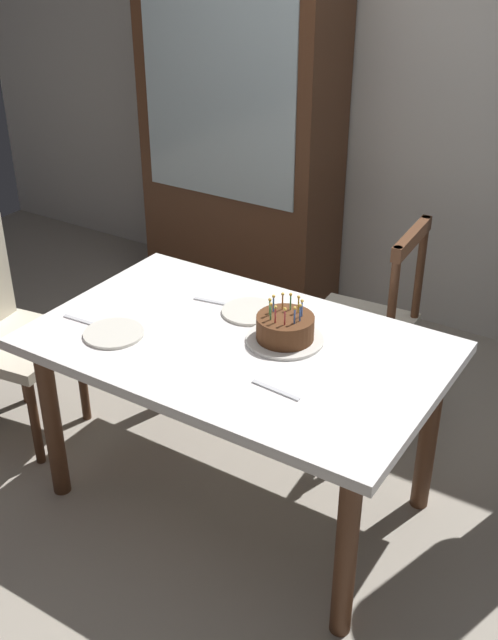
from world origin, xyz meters
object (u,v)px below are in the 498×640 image
chair_upholstered (0,323)px  plate_far_side (250,311)px  china_cabinet (241,137)px  plate_near_celebrant (114,333)px  birthday_cake (285,330)px  chair_spindle_back (364,328)px  dining_table (237,363)px

chair_upholstered → plate_far_side: bearing=18.1°
chair_upholstered → china_cabinet: (0.12, 1.70, 0.42)m
plate_near_celebrant → birthday_cake: bearing=28.5°
chair_spindle_back → dining_table: bearing=-101.5°
dining_table → chair_spindle_back: (0.16, 0.77, -0.18)m
chair_spindle_back → chair_upholstered: (-1.27, -0.91, 0.07)m
plate_near_celebrant → chair_spindle_back: 1.16m
plate_near_celebrant → chair_spindle_back: (0.56, 0.98, -0.28)m
chair_upholstered → plate_near_celebrant: bearing=-5.2°
dining_table → china_cabinet: size_ratio=0.77×
plate_near_celebrant → china_cabinet: (-0.59, 1.76, 0.22)m
dining_table → chair_spindle_back: 0.81m
dining_table → chair_upholstered: chair_upholstered is taller
birthday_cake → plate_near_celebrant: 0.62m
dining_table → china_cabinet: (-0.99, 1.56, 0.32)m
birthday_cake → chair_spindle_back: chair_spindle_back is taller
plate_far_side → china_cabinet: china_cabinet is taller
plate_far_side → chair_upholstered: size_ratio=0.23×
chair_spindle_back → chair_upholstered: bearing=-144.4°
chair_spindle_back → chair_upholstered: size_ratio=1.00×
china_cabinet → dining_table: bearing=-57.5°
dining_table → chair_upholstered: bearing=-173.0°
chair_upholstered → dining_table: bearing=7.0°
plate_near_celebrant → chair_upholstered: 0.75m
birthday_cake → plate_far_side: size_ratio=1.27×
plate_near_celebrant → plate_far_side: bearing=51.1°
plate_near_celebrant → china_cabinet: size_ratio=0.12×
plate_far_side → chair_upholstered: (-1.04, -0.34, -0.20)m
china_cabinet → chair_upholstered: bearing=-94.2°
plate_near_celebrant → chair_upholstered: size_ratio=0.23×
plate_far_side → china_cabinet: 1.65m
dining_table → plate_near_celebrant: plate_near_celebrant is taller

